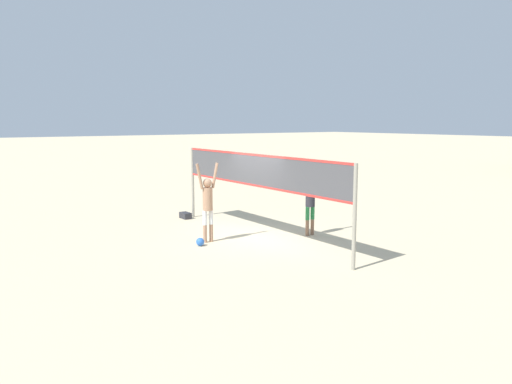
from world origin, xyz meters
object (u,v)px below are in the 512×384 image
player_spiker (208,201)px  volleyball (200,242)px  volleyball_net (256,176)px  gear_bag (185,215)px  player_blocker (310,198)px

player_spiker → volleyball: size_ratio=9.88×
volleyball_net → gear_bag: (-3.82, -0.36, -1.74)m
player_blocker → player_spiker: bearing=-19.4°
volleyball_net → volleyball: size_ratio=34.69×
volleyball → volleyball_net: bearing=87.5°
player_blocker → gear_bag: player_blocker is taller
player_spiker → volleyball: player_spiker is taller
player_spiker → player_blocker: size_ratio=1.04×
volleyball_net → player_blocker: volleyball_net is taller
player_spiker → volleyball: (0.27, -0.41, -1.08)m
volleyball_net → gear_bag: size_ratio=16.53×
player_spiker → player_blocker: player_spiker is taller
player_spiker → gear_bag: 3.79m
volleyball → gear_bag: volleyball is taller
player_spiker → gear_bag: bearing=73.0°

